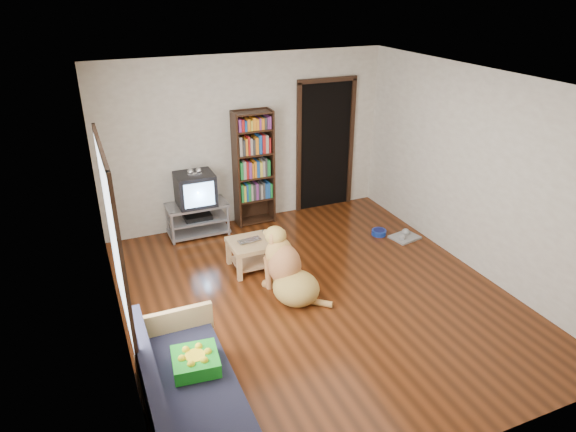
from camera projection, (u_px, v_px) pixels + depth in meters
name	position (u px, v px, depth m)	size (l,w,h in m)	color
ground	(316.00, 297.00, 6.31)	(5.00, 5.00, 0.00)	#56250E
ceiling	(322.00, 82.00, 5.22)	(5.00, 5.00, 0.00)	white
wall_back	(246.00, 141.00, 7.85)	(4.50, 4.50, 0.00)	beige
wall_front	(473.00, 325.00, 3.67)	(4.50, 4.50, 0.00)	beige
wall_left	(110.00, 235.00, 4.96)	(5.00, 5.00, 0.00)	beige
wall_right	(476.00, 173.00, 6.56)	(5.00, 5.00, 0.00)	beige
green_cushion	(196.00, 361.00, 4.52)	(0.40, 0.40, 0.13)	green
laptop	(251.00, 242.00, 6.74)	(0.31, 0.20, 0.02)	#B9BABE
dog_bowl	(379.00, 232.00, 7.82)	(0.22, 0.22, 0.08)	#163298
grey_rag	(405.00, 237.00, 7.73)	(0.40, 0.32, 0.03)	#979797
window	(114.00, 238.00, 4.46)	(0.03, 1.46, 1.70)	white
doorway	(325.00, 143.00, 8.39)	(1.03, 0.05, 2.19)	black
tv_stand	(198.00, 218.00, 7.75)	(0.90, 0.45, 0.50)	#99999E
crt_tv	(195.00, 188.00, 7.57)	(0.55, 0.52, 0.58)	black
bookshelf	(253.00, 162.00, 7.86)	(0.60, 0.30, 1.80)	black
sofa	(190.00, 403.00, 4.38)	(0.80, 1.80, 0.80)	tan
coffee_table	(250.00, 250.00, 6.82)	(0.55, 0.55, 0.40)	tan
dog	(288.00, 272.00, 6.22)	(0.71, 0.98, 0.88)	tan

